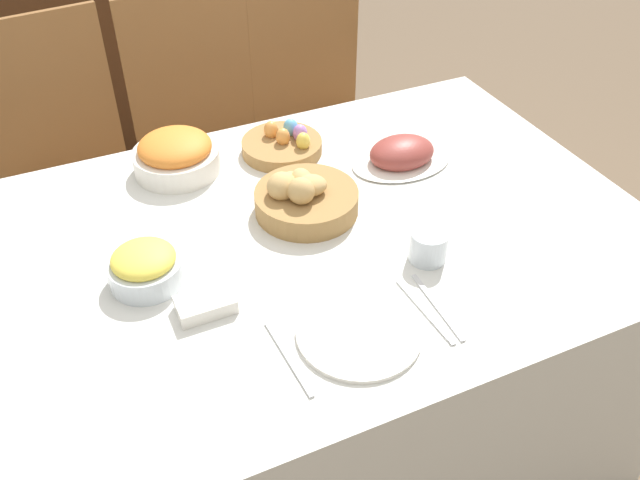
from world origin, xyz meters
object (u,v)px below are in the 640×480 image
(ham_platter, at_px, (402,154))
(carrot_bowl, at_px, (176,155))
(chair_far_left, at_px, (71,173))
(egg_basket, at_px, (283,144))
(pineapple_bowl, at_px, (145,266))
(sideboard, at_px, (69,65))
(butter_dish, at_px, (205,305))
(bread_basket, at_px, (304,197))
(spoon, at_px, (437,307))
(knife, at_px, (424,311))
(fork, at_px, (288,358))
(chair_far_center, at_px, (204,143))
(dinner_plate, at_px, (359,333))
(drinking_cup, at_px, (428,246))
(chair_far_right, at_px, (320,117))

(ham_platter, distance_m, carrot_bowl, 0.58)
(chair_far_left, bearing_deg, egg_basket, -50.98)
(ham_platter, distance_m, pineapple_bowl, 0.73)
(chair_far_left, bearing_deg, pineapple_bowl, -91.54)
(sideboard, distance_m, ham_platter, 1.87)
(pineapple_bowl, distance_m, butter_dish, 0.16)
(bread_basket, distance_m, spoon, 0.42)
(chair_far_left, relative_size, egg_basket, 4.75)
(bread_basket, xyz_separation_m, knife, (0.08, -0.41, -0.04))
(sideboard, xyz_separation_m, fork, (0.14, -2.21, 0.32))
(chair_far_left, bearing_deg, chair_far_center, -6.64)
(carrot_bowl, height_order, fork, carrot_bowl)
(fork, xyz_separation_m, knife, (0.29, 0.00, 0.00))
(carrot_bowl, height_order, spoon, carrot_bowl)
(dinner_plate, bearing_deg, fork, 180.00)
(sideboard, distance_m, fork, 2.23)
(spoon, bearing_deg, knife, -177.62)
(knife, distance_m, drinking_cup, 0.17)
(knife, bearing_deg, carrot_bowl, 111.44)
(bread_basket, bearing_deg, knife, -78.25)
(chair_far_right, distance_m, egg_basket, 0.67)
(ham_platter, distance_m, knife, 0.55)
(ham_platter, distance_m, drinking_cup, 0.38)
(pineapple_bowl, distance_m, fork, 0.37)
(knife, bearing_deg, fork, 177.62)
(dinner_plate, bearing_deg, pineapple_bowl, 136.21)
(bread_basket, relative_size, knife, 1.22)
(carrot_bowl, bearing_deg, drinking_cup, -54.62)
(fork, height_order, spoon, same)
(dinner_plate, height_order, knife, dinner_plate)
(knife, relative_size, butter_dish, 1.75)
(ham_platter, relative_size, fork, 1.35)
(carrot_bowl, xyz_separation_m, fork, (0.02, -0.70, -0.05))
(chair_far_right, relative_size, ham_platter, 3.74)
(carrot_bowl, bearing_deg, sideboard, 94.69)
(carrot_bowl, distance_m, knife, 0.77)
(ham_platter, relative_size, dinner_plate, 1.11)
(chair_far_right, xyz_separation_m, ham_platter, (-0.08, -0.69, 0.26))
(ham_platter, height_order, carrot_bowl, carrot_bowl)
(sideboard, xyz_separation_m, egg_basket, (0.40, -1.53, 0.34))
(chair_far_left, relative_size, chair_far_center, 1.00)
(bread_basket, bearing_deg, drinking_cup, -56.95)
(ham_platter, bearing_deg, carrot_bowl, 159.14)
(chair_far_left, relative_size, chair_far_right, 1.00)
(bread_basket, relative_size, pineapple_bowl, 1.57)
(fork, height_order, drinking_cup, drinking_cup)
(chair_far_right, distance_m, knife, 1.25)
(butter_dish, bearing_deg, drinking_cup, -5.49)
(fork, bearing_deg, bread_basket, 60.46)
(pineapple_bowl, bearing_deg, egg_basket, 38.07)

